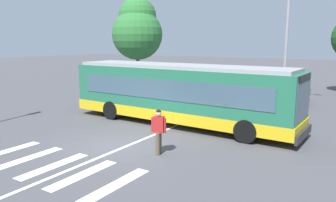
% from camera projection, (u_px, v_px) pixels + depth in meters
% --- Properties ---
extents(ground_plane, '(160.00, 160.00, 0.00)m').
position_uv_depth(ground_plane, '(118.00, 145.00, 13.35)').
color(ground_plane, '#47474C').
extents(city_transit_bus, '(12.31, 2.98, 3.06)m').
position_uv_depth(city_transit_bus, '(179.00, 94.00, 16.59)').
color(city_transit_bus, black).
rests_on(city_transit_bus, ground_plane).
extents(pedestrian_crossing_street, '(0.56, 0.40, 1.72)m').
position_uv_depth(pedestrian_crossing_street, '(159.00, 129.00, 12.13)').
color(pedestrian_crossing_street, brown).
rests_on(pedestrian_crossing_street, ground_plane).
extents(parked_car_teal, '(2.26, 4.66, 1.35)m').
position_uv_depth(parked_car_teal, '(216.00, 87.00, 25.16)').
color(parked_car_teal, black).
rests_on(parked_car_teal, ground_plane).
extents(parked_car_champagne, '(2.27, 4.66, 1.35)m').
position_uv_depth(parked_car_champagne, '(250.00, 89.00, 24.13)').
color(parked_car_champagne, black).
rests_on(parked_car_champagne, ground_plane).
extents(parked_car_charcoal, '(2.04, 4.59, 1.35)m').
position_uv_depth(parked_car_charcoal, '(289.00, 93.00, 22.25)').
color(parked_car_charcoal, black).
rests_on(parked_car_charcoal, ground_plane).
extents(twin_arm_street_lamp, '(4.68, 0.32, 9.58)m').
position_uv_depth(twin_arm_street_lamp, '(288.00, 15.00, 20.52)').
color(twin_arm_street_lamp, '#939399').
rests_on(twin_arm_street_lamp, ground_plane).
extents(background_tree_left, '(4.91, 4.91, 8.49)m').
position_uv_depth(background_tree_left, '(137.00, 29.00, 31.74)').
color(background_tree_left, brown).
rests_on(background_tree_left, ground_plane).
extents(crosswalk_painted_stripes, '(6.05, 2.75, 0.01)m').
position_uv_depth(crosswalk_painted_stripes, '(54.00, 166.00, 11.11)').
color(crosswalk_painted_stripes, silver).
rests_on(crosswalk_painted_stripes, ground_plane).
extents(lane_center_line, '(0.16, 24.00, 0.01)m').
position_uv_depth(lane_center_line, '(154.00, 135.00, 14.83)').
color(lane_center_line, silver).
rests_on(lane_center_line, ground_plane).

